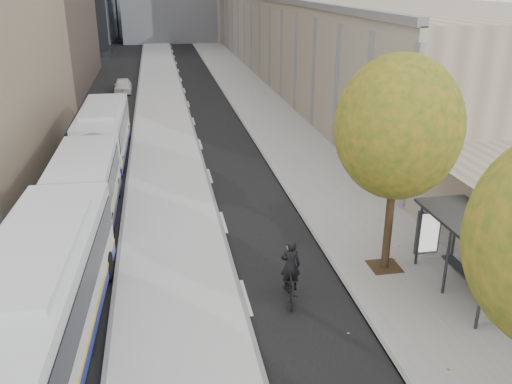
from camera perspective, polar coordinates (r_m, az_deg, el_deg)
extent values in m
cube|color=#BEBEBE|center=(39.36, -9.74, 6.95)|extent=(4.25, 150.00, 0.15)
cube|color=gray|center=(40.21, 1.81, 7.51)|extent=(4.75, 150.00, 0.08)
cube|color=gray|center=(70.17, 6.23, 16.71)|extent=(18.00, 92.00, 8.00)
cube|color=#383A3F|center=(18.53, 21.83, -3.08)|extent=(1.90, 4.40, 0.10)
cylinder|color=#383A3F|center=(17.27, 22.64, -9.85)|extent=(0.10, 0.10, 2.40)
cube|color=silver|center=(19.42, 23.15, -6.19)|extent=(0.04, 4.00, 2.10)
cylinder|color=black|center=(19.61, 13.76, -3.50)|extent=(0.28, 0.28, 3.24)
sphere|color=#2C5117|center=(18.43, 14.74, 6.60)|extent=(4.20, 4.20, 4.20)
cube|color=silver|center=(29.43, -16.35, 4.09)|extent=(2.56, 16.76, 2.79)
cube|color=black|center=(29.29, -16.45, 5.04)|extent=(2.61, 16.09, 0.97)
cube|color=#008242|center=(21.78, -18.17, -3.22)|extent=(1.77, 0.07, 1.08)
imported|color=black|center=(17.75, 3.58, -10.01)|extent=(0.73, 1.78, 1.04)
imported|color=black|center=(17.33, 3.64, -7.70)|extent=(0.69, 0.51, 1.75)
sphere|color=#468342|center=(17.02, 3.70, -5.78)|extent=(0.27, 0.27, 0.27)
imported|color=silver|center=(52.01, -13.85, 10.82)|extent=(1.57, 3.79, 1.28)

